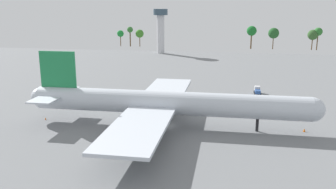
% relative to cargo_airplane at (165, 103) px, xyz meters
% --- Properties ---
extents(ground_plane, '(290.08, 290.08, 0.00)m').
position_rel_cargo_airplane_xyz_m(ground_plane, '(0.65, 0.00, -5.91)').
color(ground_plane, slate).
extents(cargo_airplane, '(72.52, 62.62, 18.07)m').
position_rel_cargo_airplane_xyz_m(cargo_airplane, '(0.00, 0.00, 0.00)').
color(cargo_airplane, silver).
rests_on(cargo_airplane, ground_plane).
extents(cargo_loader, '(4.75, 3.78, 2.30)m').
position_rel_cargo_airplane_xyz_m(cargo_loader, '(18.80, 15.57, -4.78)').
color(cargo_loader, '#333338').
rests_on(cargo_loader, ground_plane).
extents(baggage_tug, '(2.24, 4.82, 2.37)m').
position_rel_cargo_airplane_xyz_m(baggage_tug, '(24.88, 37.94, -4.76)').
color(baggage_tug, silver).
rests_on(baggage_tug, ground_plane).
extents(safety_cone_nose, '(0.57, 0.57, 0.82)m').
position_rel_cargo_airplane_xyz_m(safety_cone_nose, '(33.29, 1.62, -5.50)').
color(safety_cone_nose, orange).
rests_on(safety_cone_nose, ground_plane).
extents(safety_cone_tail, '(0.41, 0.41, 0.58)m').
position_rel_cargo_airplane_xyz_m(safety_cone_tail, '(-31.98, -0.32, -5.62)').
color(safety_cone_tail, orange).
rests_on(safety_cone_tail, ground_plane).
extents(control_tower, '(8.65, 8.65, 26.84)m').
position_rel_cargo_airplane_xyz_m(control_tower, '(-27.06, 134.90, 10.54)').
color(control_tower, silver).
rests_on(control_tower, ground_plane).
extents(tree_line_backdrop, '(140.04, 7.16, 15.42)m').
position_rel_cargo_airplane_xyz_m(tree_line_backdrop, '(24.55, 167.62, 4.72)').
color(tree_line_backdrop, '#51381E').
rests_on(tree_line_backdrop, ground_plane).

